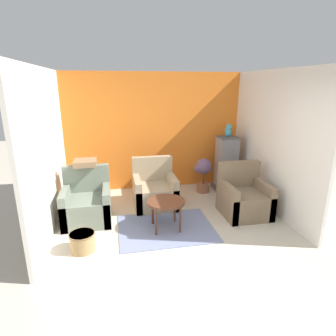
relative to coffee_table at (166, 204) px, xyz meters
name	(u,v)px	position (x,y,z in m)	size (l,w,h in m)	color
ground_plane	(190,264)	(0.14, -1.06, -0.46)	(20.00, 20.00, 0.00)	beige
wall_back_accent	(154,132)	(0.14, 2.10, 0.86)	(4.12, 0.06, 2.65)	orange
wall_left	(46,152)	(-1.89, 0.51, 0.86)	(0.06, 3.13, 2.65)	silver
wall_right	(273,142)	(2.17, 0.51, 0.86)	(0.06, 3.13, 2.65)	silver
area_rug	(166,228)	(0.00, 0.00, -0.46)	(1.61, 1.26, 0.01)	slate
coffee_table	(166,204)	(0.00, 0.00, 0.00)	(0.64, 0.64, 0.51)	#512D1E
armchair_left	(87,205)	(-1.33, 0.58, -0.15)	(0.82, 0.81, 0.96)	slate
armchair_right	(244,199)	(1.55, 0.27, -0.15)	(0.82, 0.81, 0.96)	#7A664C
armchair_middle	(155,191)	(-0.04, 0.98, -0.15)	(0.82, 0.81, 0.96)	#9E896B
birdcage	(226,164)	(1.72, 1.58, 0.14)	(0.53, 0.53, 1.25)	#555559
parrot	(228,131)	(1.72, 1.59, 0.92)	(0.14, 0.25, 0.30)	teal
potted_plant	(203,171)	(1.15, 1.51, 0.04)	(0.40, 0.36, 0.79)	brown
wicker_basket	(82,241)	(-1.34, -0.41, -0.31)	(0.37, 0.37, 0.28)	#A37F51
throw_pillow	(85,163)	(-1.33, 0.87, 0.55)	(0.40, 0.40, 0.10)	#846647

